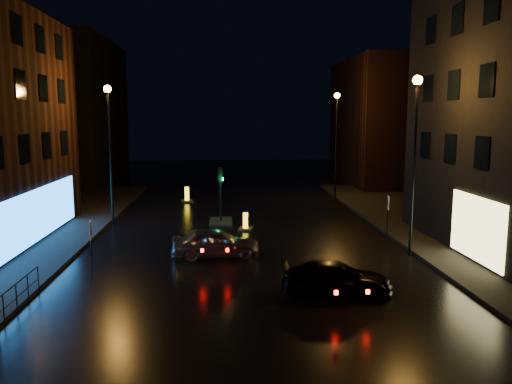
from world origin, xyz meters
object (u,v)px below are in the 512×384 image
at_px(bollard_near, 246,226).
at_px(silver_hatchback, 216,243).
at_px(road_sign_left, 91,235).
at_px(road_sign_right, 388,206).
at_px(bollard_far, 187,199).
at_px(dark_sedan, 337,278).
at_px(traffic_signal, 221,215).

bearing_deg(bollard_near, silver_hatchback, -96.81).
xyz_separation_m(bollard_near, road_sign_left, (-6.74, -7.98, 1.47)).
xyz_separation_m(road_sign_left, road_sign_right, (14.39, 5.72, 0.02)).
distance_m(bollard_near, road_sign_left, 10.55).
bearing_deg(bollard_far, bollard_near, -80.25).
distance_m(dark_sedan, road_sign_right, 9.91).
xyz_separation_m(dark_sedan, road_sign_right, (4.77, 8.61, 1.12)).
bearing_deg(road_sign_right, traffic_signal, -14.78).
height_order(dark_sedan, road_sign_right, road_sign_right).
bearing_deg(bollard_near, dark_sedan, -65.58).
bearing_deg(dark_sedan, bollard_near, 17.71).
xyz_separation_m(silver_hatchback, road_sign_right, (9.31, 3.37, 1.02)).
xyz_separation_m(silver_hatchback, road_sign_left, (-5.08, -2.35, 1.00)).
relative_size(dark_sedan, road_sign_right, 1.79).
relative_size(bollard_near, road_sign_left, 0.56).
relative_size(traffic_signal, silver_hatchback, 0.85).
distance_m(dark_sedan, road_sign_left, 10.11).
bearing_deg(traffic_signal, silver_hatchback, -91.57).
xyz_separation_m(traffic_signal, bollard_near, (1.44, -2.12, -0.28)).
relative_size(traffic_signal, road_sign_right, 1.51).
bearing_deg(silver_hatchback, traffic_signal, -4.69).
height_order(silver_hatchback, bollard_near, silver_hatchback).
height_order(traffic_signal, silver_hatchback, traffic_signal).
xyz_separation_m(traffic_signal, road_sign_left, (-5.30, -10.10, 1.19)).
bearing_deg(silver_hatchback, dark_sedan, -142.23).
xyz_separation_m(bollard_far, road_sign_left, (-2.65, -18.00, 1.44)).
xyz_separation_m(traffic_signal, dark_sedan, (4.32, -12.99, 0.09)).
height_order(traffic_signal, dark_sedan, traffic_signal).
xyz_separation_m(traffic_signal, silver_hatchback, (-0.21, -7.75, 0.19)).
height_order(traffic_signal, road_sign_left, traffic_signal).
bearing_deg(road_sign_right, bollard_far, -35.36).
relative_size(road_sign_left, road_sign_right, 0.99).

